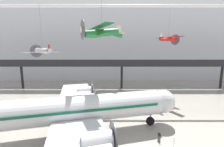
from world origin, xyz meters
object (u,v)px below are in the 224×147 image
Objects in this scene: airliner_silver_main at (70,110)px; suspended_plane_red_highwing at (169,39)px; suspended_plane_silver_racer at (43,51)px; suspended_plane_green_biplane at (102,33)px; info_sign_pedestal at (160,138)px; stanchion_barrier at (175,144)px.

suspended_plane_red_highwing is (18.20, 15.09, 10.30)m from airliner_silver_main.
suspended_plane_silver_racer is 1.33× the size of suspended_plane_red_highwing.
suspended_plane_silver_racer is 12.64m from suspended_plane_green_biplane.
suspended_plane_green_biplane is at bearing 39.47° from airliner_silver_main.
suspended_plane_green_biplane is (4.08, 5.51, 10.60)m from airliner_silver_main.
suspended_plane_red_highwing is 22.14m from info_sign_pedestal.
airliner_silver_main is 4.51× the size of suspended_plane_green_biplane.
airliner_silver_main is 29.45× the size of info_sign_pedestal.
airliner_silver_main reaches higher than info_sign_pedestal.
suspended_plane_green_biplane reaches higher than suspended_plane_silver_racer.
suspended_plane_green_biplane is (11.53, -4.29, 2.89)m from suspended_plane_silver_racer.
suspended_plane_silver_racer reaches higher than stanchion_barrier.
info_sign_pedestal reaches higher than stanchion_barrier.
suspended_plane_red_highwing is (25.65, 5.29, 2.59)m from suspended_plane_silver_racer.
airliner_silver_main is 33.91× the size of stanchion_barrier.
suspended_plane_silver_racer reaches higher than airliner_silver_main.
suspended_plane_red_highwing is 6.01× the size of info_sign_pedestal.
suspended_plane_green_biplane is at bearing 120.98° from info_sign_pedestal.
airliner_silver_main is at bearing 156.41° from info_sign_pedestal.
suspended_plane_silver_racer is 8.02× the size of info_sign_pedestal.
suspended_plane_red_highwing reaches higher than suspended_plane_silver_racer.
info_sign_pedestal is (19.17, -11.04, -10.88)m from suspended_plane_silver_racer.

